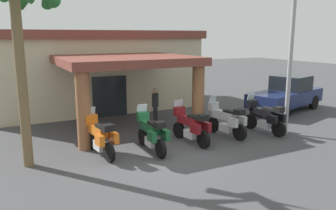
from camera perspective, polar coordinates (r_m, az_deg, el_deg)
The scene contains 11 objects.
ground_plane at distance 12.22m, azimuth -0.18°, elevation -8.29°, with size 80.00×80.00×0.00m, color #424244.
motel_building at distance 20.50m, azimuth -12.37°, elevation 6.02°, with size 11.67×11.51×4.42m.
motorcycle_orange at distance 12.13m, azimuth -11.37°, elevation -5.20°, with size 0.78×2.21×1.61m.
motorcycle_green at distance 12.32m, azimuth -2.78°, elevation -4.72°, with size 0.70×2.21×1.61m.
motorcycle_maroon at distance 13.29m, azimuth 3.90°, elevation -3.50°, with size 0.78×2.21×1.61m.
motorcycle_silver at distance 14.36m, azimuth 9.78°, elevation -2.50°, with size 0.84×2.20×1.61m.
motorcycle_black at distance 15.22m, azimuth 15.99°, elevation -1.98°, with size 0.77×2.21×1.61m.
pedestrian at distance 16.01m, azimuth -2.17°, elevation 0.26°, with size 0.42×0.39×1.74m.
pickup_truck_navy at distance 20.04m, azimuth 19.34°, elevation 1.71°, with size 5.52×3.26×1.95m.
palm_tree_roadside at distance 11.36m, azimuth -24.14°, elevation 14.28°, with size 2.75×2.70×6.30m.
roadside_sign at distance 14.96m, azimuth 20.21°, elevation 12.22°, with size 1.40×0.18×6.71m.
Camera 1 is at (-5.19, -10.25, 4.16)m, focal length 36.27 mm.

